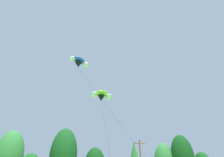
# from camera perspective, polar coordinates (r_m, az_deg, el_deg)

# --- Properties ---
(treeline_tree_d) EXTENTS (5.06, 5.06, 12.08)m
(treeline_tree_d) POSITION_cam_1_polar(r_m,az_deg,el_deg) (41.65, -28.38, -19.77)
(treeline_tree_d) COLOR #472D19
(treeline_tree_d) RESTS_ON ground_plane
(treeline_tree_f) EXTENTS (5.53, 5.53, 13.81)m
(treeline_tree_f) POSITION_cam_1_polar(r_m,az_deg,el_deg) (43.67, -14.20, -21.10)
(treeline_tree_f) COLOR #472D19
(treeline_tree_f) RESTS_ON ground_plane
(parafoil_kite_high_lime_white) EXTENTS (3.15, 9.14, 12.66)m
(parafoil_kite_high_lime_white) POSITION_cam_1_polar(r_m,az_deg,el_deg) (26.47, -3.15, -5.11)
(parafoil_kite_high_lime_white) COLOR #93D633
(parafoil_kite_mid_blue_white) EXTENTS (10.45, 10.68, 20.31)m
(parafoil_kite_mid_blue_white) POSITION_cam_1_polar(r_m,az_deg,el_deg) (33.01, -9.81, 4.76)
(parafoil_kite_mid_blue_white) COLOR blue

